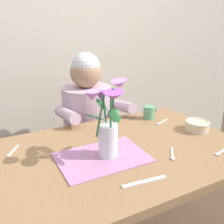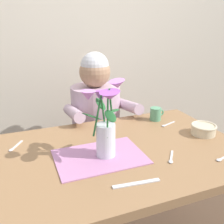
# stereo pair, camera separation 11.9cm
# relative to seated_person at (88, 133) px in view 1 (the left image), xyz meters

# --- Properties ---
(wood_panel_backdrop) EXTENTS (4.00, 0.10, 2.50)m
(wood_panel_backdrop) POSITION_rel_seated_person_xyz_m (-0.07, 0.43, 0.69)
(wood_panel_backdrop) COLOR beige
(wood_panel_backdrop) RESTS_ON ground_plane
(dining_table) EXTENTS (1.20, 0.80, 0.74)m
(dining_table) POSITION_rel_seated_person_xyz_m (-0.07, -0.62, 0.08)
(dining_table) COLOR olive
(dining_table) RESTS_ON ground_plane
(seated_person) EXTENTS (0.45, 0.47, 1.14)m
(seated_person) POSITION_rel_seated_person_xyz_m (0.00, 0.00, 0.00)
(seated_person) COLOR #4C4C56
(seated_person) RESTS_ON ground_plane
(striped_placemat) EXTENTS (0.40, 0.28, 0.00)m
(striped_placemat) POSITION_rel_seated_person_xyz_m (-0.19, -0.65, 0.18)
(striped_placemat) COLOR #B275A3
(striped_placemat) RESTS_ON dining_table
(flower_vase) EXTENTS (0.21, 0.22, 0.36)m
(flower_vase) POSITION_rel_seated_person_xyz_m (-0.16, -0.65, 0.35)
(flower_vase) COLOR silver
(flower_vase) RESTS_ON dining_table
(ceramic_bowl) EXTENTS (0.14, 0.14, 0.06)m
(ceramic_bowl) POSITION_rel_seated_person_xyz_m (0.42, -0.62, 0.21)
(ceramic_bowl) COLOR beige
(ceramic_bowl) RESTS_ON dining_table
(dinner_knife) EXTENTS (0.19, 0.04, 0.00)m
(dinner_knife) POSITION_rel_seated_person_xyz_m (-0.13, -0.89, 0.18)
(dinner_knife) COLOR silver
(dinner_knife) RESTS_ON dining_table
(ceramic_mug) EXTENTS (0.09, 0.07, 0.08)m
(ceramic_mug) POSITION_rel_seated_person_xyz_m (0.28, -0.34, 0.22)
(ceramic_mug) COLOR #569970
(ceramic_mug) RESTS_ON dining_table
(spoon_0) EXTENTS (0.12, 0.04, 0.01)m
(spoon_0) POSITION_rel_seated_person_xyz_m (0.32, -0.86, 0.18)
(spoon_0) COLOR silver
(spoon_0) RESTS_ON dining_table
(spoon_1) EXTENTS (0.07, 0.11, 0.01)m
(spoon_1) POSITION_rel_seated_person_xyz_m (-0.55, -0.41, 0.18)
(spoon_1) COLOR silver
(spoon_1) RESTS_ON dining_table
(spoon_2) EXTENTS (0.12, 0.05, 0.01)m
(spoon_2) POSITION_rel_seated_person_xyz_m (0.30, -0.44, 0.18)
(spoon_2) COLOR silver
(spoon_2) RESTS_ON dining_table
(spoon_4) EXTENTS (0.08, 0.10, 0.01)m
(spoon_4) POSITION_rel_seated_person_xyz_m (0.10, -0.78, 0.18)
(spoon_4) COLOR silver
(spoon_4) RESTS_ON dining_table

